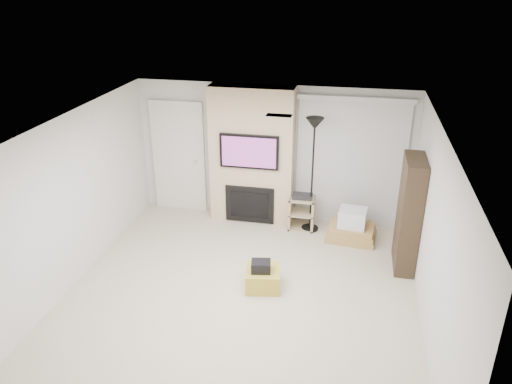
% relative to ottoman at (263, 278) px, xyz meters
% --- Properties ---
extents(floor, '(5.00, 5.50, 0.00)m').
position_rel_ottoman_xyz_m(floor, '(-0.28, -0.36, -0.15)').
color(floor, beige).
rests_on(floor, ground).
extents(ceiling, '(5.00, 5.50, 0.00)m').
position_rel_ottoman_xyz_m(ceiling, '(-0.28, -0.36, 2.35)').
color(ceiling, white).
rests_on(ceiling, wall_back).
extents(wall_back, '(5.00, 0.00, 2.50)m').
position_rel_ottoman_xyz_m(wall_back, '(-0.28, 2.39, 1.10)').
color(wall_back, silver).
rests_on(wall_back, ground).
extents(wall_front, '(5.00, 0.00, 2.50)m').
position_rel_ottoman_xyz_m(wall_front, '(-0.28, -3.11, 1.10)').
color(wall_front, silver).
rests_on(wall_front, ground).
extents(wall_left, '(0.00, 5.50, 2.50)m').
position_rel_ottoman_xyz_m(wall_left, '(-2.78, -0.36, 1.10)').
color(wall_left, silver).
rests_on(wall_left, ground).
extents(wall_right, '(0.00, 5.50, 2.50)m').
position_rel_ottoman_xyz_m(wall_right, '(2.22, -0.36, 1.10)').
color(wall_right, silver).
rests_on(wall_right, ground).
extents(hvac_vent, '(0.35, 0.18, 0.01)m').
position_rel_ottoman_xyz_m(hvac_vent, '(0.12, 0.44, 2.35)').
color(hvac_vent, silver).
rests_on(hvac_vent, ceiling).
extents(ottoman, '(0.58, 0.58, 0.30)m').
position_rel_ottoman_xyz_m(ottoman, '(0.00, 0.00, 0.00)').
color(ottoman, gold).
rests_on(ottoman, floor).
extents(black_bag, '(0.31, 0.26, 0.16)m').
position_rel_ottoman_xyz_m(black_bag, '(-0.02, -0.04, 0.23)').
color(black_bag, black).
rests_on(black_bag, ottoman).
extents(fireplace_wall, '(1.50, 0.47, 2.50)m').
position_rel_ottoman_xyz_m(fireplace_wall, '(-0.63, 2.18, 1.09)').
color(fireplace_wall, '#D0B38C').
rests_on(fireplace_wall, floor).
extents(entry_door, '(1.02, 0.11, 2.14)m').
position_rel_ottoman_xyz_m(entry_door, '(-2.08, 2.35, 0.90)').
color(entry_door, silver).
rests_on(entry_door, floor).
extents(vertical_blinds, '(1.98, 0.10, 2.37)m').
position_rel_ottoman_xyz_m(vertical_blinds, '(1.12, 2.34, 1.12)').
color(vertical_blinds, silver).
rests_on(vertical_blinds, floor).
extents(floor_lamp, '(0.31, 0.31, 2.07)m').
position_rel_ottoman_xyz_m(floor_lamp, '(0.49, 1.94, 1.48)').
color(floor_lamp, black).
rests_on(floor_lamp, floor).
extents(av_stand, '(0.45, 0.38, 0.66)m').
position_rel_ottoman_xyz_m(av_stand, '(0.34, 1.96, 0.20)').
color(av_stand, tan).
rests_on(av_stand, floor).
extents(box_stack, '(0.89, 0.71, 0.56)m').
position_rel_ottoman_xyz_m(box_stack, '(1.24, 1.74, 0.06)').
color(box_stack, '#B0884C').
rests_on(box_stack, floor).
extents(bookshelf, '(0.30, 0.80, 1.80)m').
position_rel_ottoman_xyz_m(bookshelf, '(2.06, 1.04, 0.75)').
color(bookshelf, black).
rests_on(bookshelf, floor).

